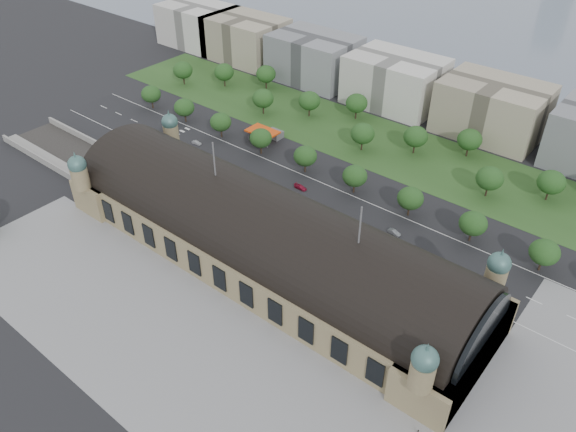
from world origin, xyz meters
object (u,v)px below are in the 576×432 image
Objects in this scene: parked_car_4 at (237,191)px; bus_mid at (333,218)px; parked_car_6 at (250,203)px; bus_west at (295,208)px; petrol_station at (269,133)px; parked_car_5 at (237,189)px; traffic_car_1 at (197,143)px; pedestrian_2 at (418,432)px; parked_car_3 at (204,179)px; traffic_car_5 at (394,232)px; traffic_car_6 at (477,277)px; traffic_car_3 at (300,187)px; parked_car_2 at (221,189)px; traffic_car_2 at (213,164)px; parked_car_1 at (217,180)px; bus_east at (404,256)px; parked_car_0 at (161,157)px; traffic_car_4 at (333,223)px.

bus_mid reaches higher than parked_car_4.
bus_west reaches higher than parked_car_6.
petrol_station reaches higher than parked_car_5.
pedestrian_2 is (146.08, -65.44, 0.01)m from traffic_car_1.
pedestrian_2 is (121.72, -46.45, 0.03)m from parked_car_3.
traffic_car_5 is 0.86× the size of traffic_car_6.
pedestrian_2 is at bearing -126.33° from traffic_car_3.
parked_car_5 is (4.91, 4.00, -0.01)m from parked_car_2.
traffic_car_5 is (43.42, -2.02, -0.01)m from traffic_car_3.
traffic_car_2 reaches higher than parked_car_1.
traffic_car_5 is (79.81, -25.53, -2.16)m from petrol_station.
traffic_car_3 is (36.39, -23.52, -2.16)m from petrol_station.
traffic_car_2 is at bearing 83.99° from bus_east.
traffic_car_3 is 1.07× the size of parked_car_6.
traffic_car_6 is at bearing 71.59° from parked_car_6.
bus_east reaches higher than parked_car_3.
parked_car_0 is 2.78× the size of pedestrian_2.
petrol_station reaches higher than bus_mid.
parked_car_2 is (15.82, -11.44, -0.02)m from traffic_car_2.
bus_west is 8.41× the size of pedestrian_2.
parked_car_6 is at bearing 72.97° from traffic_car_2.
parked_car_1 is at bearing 120.42° from traffic_car_3.
traffic_car_3 is 24.51m from bus_mid.
parked_car_3 is 42.65m from bus_west.
parked_car_3 is 0.34× the size of bus_west.
parked_car_3 is (-109.69, -14.22, -0.04)m from traffic_car_6.
traffic_car_4 is 33.24m from parked_car_6.
traffic_car_3 is 25.07m from parked_car_4.
bus_mid is at bearing 61.96° from parked_car_4.
parked_car_2 is at bearing -104.62° from parked_car_4.
bus_east is at bearing -90.22° from bus_mid.
petrol_station is at bearing 110.16° from parked_car_0.
bus_east is (29.30, -0.96, 1.05)m from traffic_car_4.
parked_car_3 is at bearing -121.67° from parked_car_2.
parked_car_4 is (-93.28, -12.40, 0.04)m from traffic_car_6.
parked_car_2 is at bearing -126.05° from traffic_car_1.
traffic_car_2 is 1.17× the size of traffic_car_4.
pedestrian_2 reaches higher than parked_car_2.
parked_car_2 reaches higher than parked_car_6.
traffic_car_6 is 1.09× the size of parked_car_6.
parked_car_4 reaches higher than traffic_car_3.
traffic_car_1 is 18.58m from parked_car_0.
petrol_station is at bearing 164.86° from parked_car_4.
parked_car_4 is at bearing -85.13° from traffic_car_6.
traffic_car_2 reaches higher than parked_car_0.
traffic_car_5 reaches higher than traffic_car_6.
traffic_car_6 is at bearing -98.24° from traffic_car_1.
petrol_station is 3.23× the size of parked_car_3.
parked_car_0 is 0.99× the size of parked_car_3.
traffic_car_6 is at bearing -23.01° from pedestrian_2.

